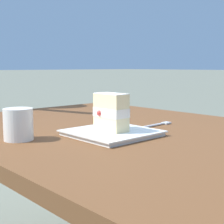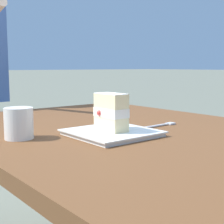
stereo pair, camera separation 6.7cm
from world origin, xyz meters
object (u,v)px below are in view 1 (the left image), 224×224
object	(u,v)px
cake_slice	(111,112)
dessert_fork	(157,125)
patio_table	(124,154)
dessert_plate	(112,133)
coffee_cup	(18,124)

from	to	relation	value
cake_slice	dessert_fork	world-z (taller)	cake_slice
cake_slice	dessert_fork	xyz separation A→B (m)	(-0.02, 0.24, -0.07)
patio_table	dessert_plate	distance (m)	0.16
dessert_plate	dessert_fork	xyz separation A→B (m)	(-0.02, 0.24, -0.00)
cake_slice	dessert_fork	bearing A→B (deg)	93.76
patio_table	dessert_plate	bearing A→B (deg)	-63.17
dessert_plate	cake_slice	xyz separation A→B (m)	(-0.00, -0.00, 0.07)
patio_table	dessert_plate	world-z (taller)	dessert_plate
cake_slice	coffee_cup	xyz separation A→B (m)	(-0.14, -0.24, -0.03)
patio_table	dessert_fork	size ratio (longest dim) A/B	8.35
patio_table	cake_slice	xyz separation A→B (m)	(0.05, -0.11, 0.16)
cake_slice	dessert_plate	bearing A→B (deg)	73.56
cake_slice	dessert_fork	size ratio (longest dim) A/B	0.68
coffee_cup	cake_slice	bearing A→B (deg)	60.39
dessert_fork	coffee_cup	distance (m)	0.50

